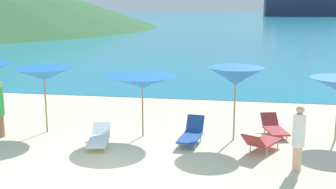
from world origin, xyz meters
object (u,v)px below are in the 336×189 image
umbrella_5 (235,76)px  lounge_chair_5 (274,127)px  lounge_chair_2 (191,133)px  lounge_chair_4 (261,142)px  cruise_ship (322,0)px  beachgoer_0 (299,136)px  lounge_chair_7 (99,138)px  umbrella_4 (142,82)px  umbrella_3 (44,74)px

umbrella_5 → lounge_chair_5: bearing=30.8°
lounge_chair_2 → lounge_chair_4: 2.16m
lounge_chair_4 → cruise_ship: bearing=-72.1°
lounge_chair_5 → beachgoer_0: 3.20m
lounge_chair_7 → beachgoer_0: beachgoer_0 is taller
lounge_chair_5 → umbrella_4: bearing=177.8°
umbrella_4 → cruise_ship: (43.65, 214.12, 6.55)m
lounge_chair_5 → cruise_ship: size_ratio=0.03×
lounge_chair_7 → lounge_chair_2: bearing=2.9°
umbrella_5 → beachgoer_0: 3.08m
lounge_chair_5 → cruise_ship: (39.39, 213.21, 8.11)m
umbrella_4 → beachgoer_0: 5.18m
lounge_chair_2 → lounge_chair_4: (2.10, -0.48, 0.00)m
umbrella_5 → umbrella_4: bearing=-177.4°
lounge_chair_7 → cruise_ship: cruise_ship is taller
lounge_chair_4 → lounge_chair_7: lounge_chair_4 is taller
umbrella_5 → lounge_chair_4: (0.81, -1.05, -1.74)m
umbrella_5 → lounge_chair_5: (1.31, 0.78, -1.81)m
lounge_chair_5 → lounge_chair_7: size_ratio=0.91×
umbrella_4 → cruise_ship: size_ratio=0.04×
umbrella_4 → beachgoer_0: size_ratio=1.34×
umbrella_5 → lounge_chair_5: umbrella_5 is taller
umbrella_4 → cruise_ship: cruise_ship is taller
umbrella_5 → beachgoer_0: bearing=-54.6°
beachgoer_0 → lounge_chair_4: bearing=-121.3°
beachgoer_0 → cruise_ship: 219.94m
lounge_chair_5 → lounge_chair_7: 5.74m
umbrella_3 → lounge_chair_2: umbrella_3 is taller
umbrella_5 → beachgoer_0: (1.66, -2.33, -1.15)m
lounge_chair_5 → beachgoer_0: bearing=-98.1°
lounge_chair_2 → lounge_chair_5: bearing=33.9°
lounge_chair_2 → cruise_ship: 218.78m
beachgoer_0 → lounge_chair_5: bearing=-148.3°
umbrella_5 → lounge_chair_5: size_ratio=1.52×
umbrella_4 → lounge_chair_2: umbrella_4 is taller
lounge_chair_5 → cruise_ship: 216.97m
umbrella_3 → lounge_chair_4: 7.33m
lounge_chair_2 → lounge_chair_4: size_ratio=0.95×
umbrella_3 → lounge_chair_5: umbrella_3 is taller
lounge_chair_4 → cruise_ship: (39.89, 215.04, 8.04)m
umbrella_4 → lounge_chair_5: (4.26, 0.91, -1.57)m
umbrella_3 → umbrella_4: size_ratio=0.95×
lounge_chair_7 → cruise_ship: size_ratio=0.03×
umbrella_3 → beachgoer_0: 8.28m
umbrella_4 → lounge_chair_2: (1.66, -0.44, -1.50)m
lounge_chair_2 → umbrella_4: bearing=171.6°
lounge_chair_7 → beachgoer_0: size_ratio=0.99×
cruise_ship → lounge_chair_7: bearing=-105.5°
umbrella_3 → lounge_chair_7: (2.22, -1.08, -1.74)m
umbrella_4 → umbrella_3: bearing=-179.1°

